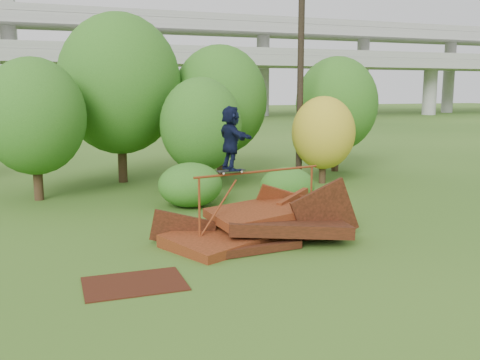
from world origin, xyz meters
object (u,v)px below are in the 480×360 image
object	(u,v)px
scrap_pile	(260,227)
skater	(231,138)
flat_plate	(134,284)
utility_pole	(301,69)

from	to	relation	value
scrap_pile	skater	distance (m)	2.56
flat_plate	utility_pole	distance (m)	14.77
skater	scrap_pile	bearing A→B (deg)	-100.98
scrap_pile	skater	xyz separation A→B (m)	(-0.79, 0.08, 2.44)
flat_plate	utility_pole	world-z (taller)	utility_pole
utility_pole	flat_plate	bearing A→B (deg)	-131.14
utility_pole	scrap_pile	bearing A→B (deg)	-122.87
scrap_pile	flat_plate	world-z (taller)	scrap_pile
skater	flat_plate	distance (m)	4.66
scrap_pile	flat_plate	xyz separation A→B (m)	(-3.77, -2.15, -0.37)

